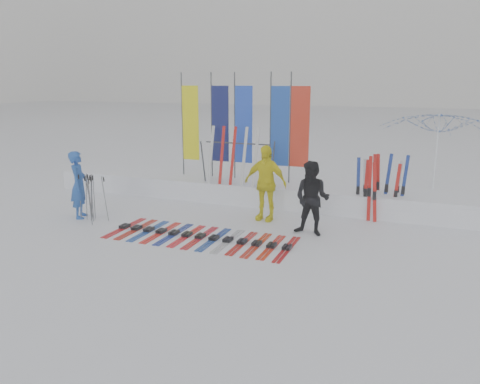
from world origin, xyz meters
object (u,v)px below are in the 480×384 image
at_px(person_blue, 79,185).
at_px(person_black, 312,199).
at_px(person_yellow, 265,183).
at_px(ski_rack, 238,157).
at_px(ski_row, 200,236).
at_px(tent_canopy, 435,160).

bearing_deg(person_blue, person_black, -108.40).
bearing_deg(person_blue, person_yellow, -97.12).
xyz_separation_m(person_yellow, ski_rack, (-1.30, 1.35, 0.40)).
xyz_separation_m(ski_row, ski_rack, (-0.37, 3.30, 1.35)).
bearing_deg(person_yellow, person_black, -23.46).
bearing_deg(person_blue, ski_rack, -74.64).
distance_m(person_blue, person_black, 6.08).
bearing_deg(tent_canopy, person_blue, -154.29).
xyz_separation_m(person_blue, tent_canopy, (8.66, 4.17, 0.52)).
bearing_deg(ski_rack, person_black, -38.22).
height_order(person_yellow, tent_canopy, tent_canopy).
distance_m(person_black, tent_canopy, 4.32).
bearing_deg(ski_row, person_blue, 174.21).
relative_size(person_black, tent_canopy, 0.56).
relative_size(person_blue, ski_row, 0.41).
bearing_deg(ski_row, person_black, 26.77).
bearing_deg(ski_rack, person_yellow, -46.12).
bearing_deg(tent_canopy, person_yellow, -147.31).
height_order(person_black, person_yellow, person_yellow).
distance_m(person_blue, ski_row, 3.81).
height_order(person_yellow, ski_rack, person_yellow).
height_order(person_black, tent_canopy, tent_canopy).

